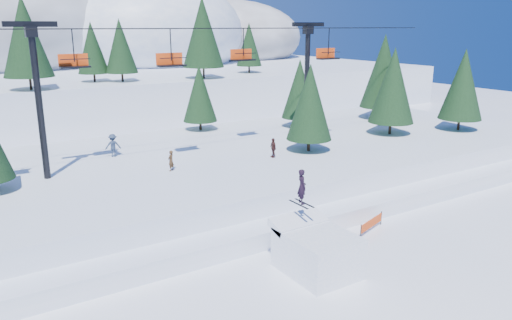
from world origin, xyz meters
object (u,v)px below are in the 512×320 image
chairlift (174,70)px  banner_near (371,223)px  jump_kicker (316,249)px  banner_far (371,201)px

chairlift → banner_near: (6.85, -14.17, -8.78)m
jump_kicker → banner_near: (6.26, 2.24, -0.68)m
banner_near → banner_far: 4.11m
chairlift → banner_near: bearing=-64.2°
chairlift → banner_far: size_ratio=17.45×
jump_kicker → banner_near: jump_kicker is taller
chairlift → banner_near: size_ratio=17.28×
chairlift → banner_far: 17.23m
banner_near → banner_far: size_ratio=1.01×
chairlift → banner_far: (9.70, -11.22, -8.78)m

